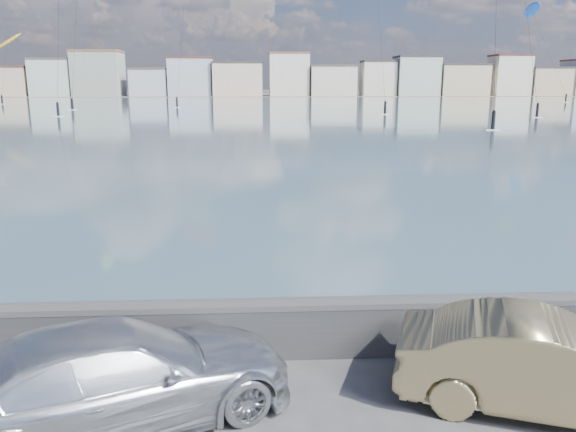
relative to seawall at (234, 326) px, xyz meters
name	(u,v)px	position (x,y,z in m)	size (l,w,h in m)	color
bay_water	(255,110)	(0.00, 88.80, -0.58)	(500.00, 177.00, 0.00)	#3B5D66
far_shore_strip	(256,95)	(0.00, 197.30, -0.57)	(500.00, 60.00, 0.00)	#4C473D
seawall	(234,326)	(0.00, 0.00, 0.00)	(400.00, 0.36, 1.08)	#28282B
far_buildings	(260,78)	(1.31, 183.30, 5.44)	(240.79, 13.26, 14.60)	beige
car_silver	(117,376)	(-1.52, -1.85, 0.14)	(2.01, 4.95, 1.44)	silver
car_champagne	(548,365)	(4.57, -1.83, 0.12)	(1.48, 4.24, 1.40)	tan
kitesurfer_7	(7,43)	(-57.09, 129.19, 12.74)	(7.22, 16.16, 16.04)	#BF8C19
kitesurfer_8	(532,11)	(68.91, 135.06, 21.22)	(6.51, 20.34, 24.14)	blue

